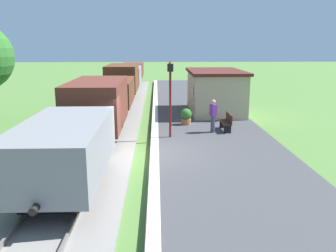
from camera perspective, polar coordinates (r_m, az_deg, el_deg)
The scene contains 12 objects.
ground_plane at distance 15.18m, azimuth -3.68°, elevation -5.07°, with size 160.00×160.00×0.00m, color #517A38.
platform_slab at distance 15.37m, azimuth 8.36°, elevation -4.46°, with size 6.00×60.00×0.25m, color #424244.
platform_edge_stripe at distance 15.10m, azimuth -2.17°, elevation -4.15°, with size 0.36×60.00×0.01m, color silver.
track_ballast at distance 15.43m, azimuth -12.66°, elevation -4.84°, with size 3.80×60.00×0.12m, color gray.
rail_near at distance 15.27m, azimuth -10.02°, elevation -4.39°, with size 0.07×60.00×0.14m, color slate.
rail_far at distance 15.54m, azimuth -15.30°, elevation -4.36°, with size 0.07×60.00×0.14m, color slate.
freight_train at distance 27.27m, azimuth -8.01°, elevation 6.21°, with size 2.50×39.20×2.72m.
station_hut at distance 23.85m, azimuth 7.59°, elevation 5.59°, with size 3.50×5.80×2.78m.
bench_near_hut at distance 18.90m, azimuth 9.43°, elevation 0.69°, with size 0.42×1.50×0.91m.
person_waiting at distance 18.32m, azimuth 7.27°, elevation 1.85°, with size 0.35×0.44×1.71m.
potted_planter at distance 20.05m, azimuth 2.92°, elevation 1.57°, with size 0.64×0.64×0.92m.
lamp_post_near at distance 16.97m, azimuth 0.37°, elevation 6.59°, with size 0.28×0.28×3.70m.
Camera 1 is at (0.50, -14.41, 4.74)m, focal length 37.87 mm.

